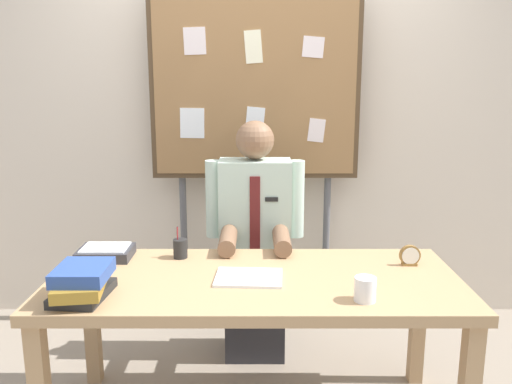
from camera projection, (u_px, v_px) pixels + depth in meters
name	position (u px, v px, depth m)	size (l,w,h in m)	color
back_wall	(256.00, 117.00, 3.48)	(6.40, 0.08, 2.70)	beige
desk	(256.00, 294.00, 2.39)	(1.84, 0.80, 0.72)	tan
person	(256.00, 250.00, 3.01)	(0.55, 0.56, 1.38)	#2D2D33
bulletin_board	(256.00, 91.00, 3.25)	(1.29, 0.09, 2.13)	#4C3823
book_stack	(83.00, 282.00, 2.13)	(0.22, 0.32, 0.14)	#262626
open_notebook	(250.00, 277.00, 2.35)	(0.30, 0.22, 0.01)	white
desk_clock	(411.00, 256.00, 2.51)	(0.10, 0.04, 0.10)	olive
coffee_mug	(366.00, 289.00, 2.11)	(0.09, 0.09, 0.10)	white
pen_holder	(182.00, 248.00, 2.62)	(0.07, 0.07, 0.16)	#262626
paper_tray	(107.00, 252.00, 2.62)	(0.26, 0.20, 0.06)	#333338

